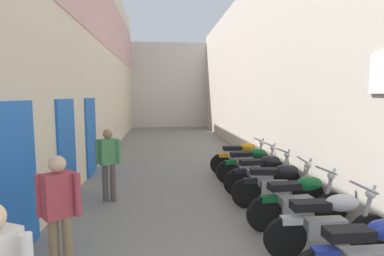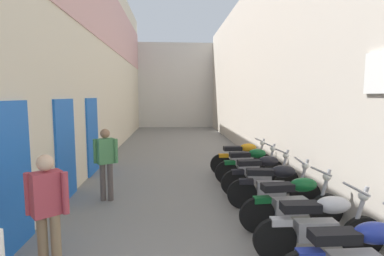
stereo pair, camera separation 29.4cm
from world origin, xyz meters
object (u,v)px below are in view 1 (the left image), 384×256
object	(u,v)px
pedestrian_mid_alley	(59,209)
motorcycle_fourth	(299,200)
motorcycle_third	(329,223)
motorcycle_fifth	(278,184)
motorcycle_second	(371,254)
motorcycle_sixth	(263,173)
motorcycle_eighth	(242,157)
pedestrian_further_down	(108,160)
motorcycle_seventh	(251,164)

from	to	relation	value
pedestrian_mid_alley	motorcycle_fourth	bearing A→B (deg)	16.91
motorcycle_third	motorcycle_fifth	bearing A→B (deg)	90.00
motorcycle_second	motorcycle_sixth	size ratio (longest dim) A/B	1.00
motorcycle_second	motorcycle_eighth	world-z (taller)	same
motorcycle_third	motorcycle_eighth	xyz separation A→B (m)	(-0.00, 4.50, 0.00)
motorcycle_fourth	pedestrian_further_down	xyz separation A→B (m)	(-3.45, 1.67, 0.42)
motorcycle_fourth	motorcycle_seventh	distance (m)	2.71
motorcycle_second	pedestrian_further_down	size ratio (longest dim) A/B	1.18
motorcycle_seventh	motorcycle_fourth	bearing A→B (deg)	-90.00
pedestrian_further_down	motorcycle_fourth	bearing A→B (deg)	-25.79
motorcycle_fourth	motorcycle_seventh	world-z (taller)	same
motorcycle_third	motorcycle_seventh	bearing A→B (deg)	90.00
pedestrian_further_down	motorcycle_third	bearing A→B (deg)	-36.71
motorcycle_fifth	pedestrian_mid_alley	bearing A→B (deg)	-150.54
motorcycle_fifth	pedestrian_further_down	bearing A→B (deg)	167.91
motorcycle_eighth	motorcycle_fourth	bearing A→B (deg)	-90.00
motorcycle_third	pedestrian_further_down	distance (m)	4.32
motorcycle_second	motorcycle_sixth	bearing A→B (deg)	90.00
motorcycle_second	motorcycle_seventh	size ratio (longest dim) A/B	1.00
motorcycle_second	motorcycle_third	xyz separation A→B (m)	(-0.00, 0.84, 0.00)
motorcycle_second	pedestrian_mid_alley	distance (m)	3.64
motorcycle_third	motorcycle_eighth	bearing A→B (deg)	90.00
motorcycle_fifth	pedestrian_mid_alley	world-z (taller)	pedestrian_mid_alley
motorcycle_sixth	motorcycle_seventh	distance (m)	0.91
motorcycle_fifth	motorcycle_eighth	distance (m)	2.67
motorcycle_fifth	motorcycle_sixth	world-z (taller)	same
motorcycle_second	pedestrian_further_down	xyz separation A→B (m)	(-3.45, 3.41, 0.42)
motorcycle_eighth	pedestrian_further_down	bearing A→B (deg)	-150.82
pedestrian_mid_alley	pedestrian_further_down	size ratio (longest dim) A/B	1.00
motorcycle_eighth	pedestrian_further_down	distance (m)	3.97
motorcycle_fifth	motorcycle_sixth	size ratio (longest dim) A/B	1.00
motorcycle_third	pedestrian_mid_alley	world-z (taller)	pedestrian_mid_alley
motorcycle_second	pedestrian_mid_alley	bearing A→B (deg)	169.46
motorcycle_fifth	pedestrian_further_down	world-z (taller)	pedestrian_further_down
motorcycle_third	motorcycle_fourth	xyz separation A→B (m)	(-0.00, 0.91, 0.00)
motorcycle_fifth	motorcycle_seventh	distance (m)	1.78
motorcycle_seventh	motorcycle_eighth	bearing A→B (deg)	90.00
motorcycle_sixth	motorcycle_fourth	bearing A→B (deg)	-90.00
motorcycle_second	motorcycle_fifth	size ratio (longest dim) A/B	1.00
motorcycle_eighth	pedestrian_further_down	size ratio (longest dim) A/B	1.18
motorcycle_third	motorcycle_fourth	distance (m)	0.91
motorcycle_second	motorcycle_fourth	xyz separation A→B (m)	(-0.00, 1.74, 0.00)
pedestrian_mid_alley	motorcycle_seventh	bearing A→B (deg)	46.82
motorcycle_third	motorcycle_sixth	world-z (taller)	same
motorcycle_sixth	pedestrian_further_down	size ratio (longest dim) A/B	1.18
motorcycle_eighth	motorcycle_second	bearing A→B (deg)	-90.00
motorcycle_eighth	pedestrian_further_down	world-z (taller)	pedestrian_further_down
motorcycle_eighth	pedestrian_mid_alley	distance (m)	5.89
pedestrian_further_down	pedestrian_mid_alley	bearing A→B (deg)	-92.22
motorcycle_third	motorcycle_second	bearing A→B (deg)	-90.00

